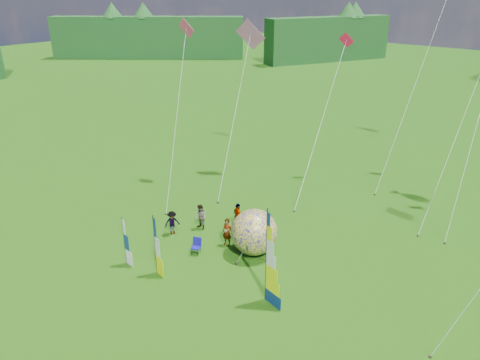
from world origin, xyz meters
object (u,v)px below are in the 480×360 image
Objects in this scene: feather_banner_main at (266,257)px; side_banner_left at (155,245)px; spectator_a at (227,232)px; camp_chair at (196,246)px; side_banner_far at (124,241)px; spectator_c at (172,223)px; spectator_d at (238,216)px; spectator_b at (201,217)px; bol_inflatable at (254,232)px.

side_banner_left is at bearing -149.11° from feather_banner_main.
spectator_a is (-4.98, 2.79, -1.59)m from feather_banner_main.
side_banner_left is at bearing -109.89° from spectator_a.
side_banner_left is at bearing -119.68° from camp_chair.
side_banner_far reaches higher than spectator_a.
spectator_c is (-0.44, 4.01, -0.64)m from side_banner_far.
spectator_c is 1.62× the size of camp_chair.
spectator_a is at bearing 135.29° from spectator_d.
feather_banner_main is 5.93m from spectator_a.
camp_chair is (1.88, -2.36, -0.36)m from spectator_b.
spectator_b is at bearing 63.66° from spectator_d.
spectator_d reaches higher than spectator_b.
spectator_a is 0.99× the size of spectator_d.
feather_banner_main reaches higher than bol_inflatable.
bol_inflatable is at bearing 73.05° from side_banner_left.
bol_inflatable is at bearing -44.87° from spectator_c.
feather_banner_main is 8.45m from spectator_b.
spectator_c is (-5.38, -1.55, -0.58)m from bol_inflatable.
side_banner_left is at bearing -115.33° from spectator_c.
side_banner_left is 3.51× the size of camp_chair.
feather_banner_main is 8.54m from side_banner_far.
bol_inflatable is at bearing 9.07° from spectator_b.
feather_banner_main is 1.80× the size of bol_inflatable.
bol_inflatable is 3.55m from camp_chair.
side_banner_far is 7.58m from spectator_d.
spectator_c is 4.22m from spectator_d.
bol_inflatable is 1.61× the size of spectator_b.
feather_banner_main reaches higher than spectator_d.
bol_inflatable is 3.13m from spectator_d.
camp_chair is at bearing -175.11° from feather_banner_main.
spectator_a reaches higher than camp_chair.
side_banner_left is 2.02× the size of spectator_b.
bol_inflatable is at bearing 54.32° from side_banner_far.
side_banner_left is 1.92× the size of spectator_d.
spectator_c is (-0.94, -1.62, -0.06)m from spectator_b.
side_banner_far reaches higher than camp_chair.
spectator_c is (-8.58, 1.61, -1.69)m from feather_banner_main.
side_banner_left is 5.83m from bol_inflatable.
feather_banner_main is at bearing -71.54° from spectator_c.
side_banner_far is 4.15m from camp_chair.
side_banner_left is at bearing -119.51° from bol_inflatable.
feather_banner_main is 1.44× the size of side_banner_left.
feather_banner_main is at bearing -31.97° from camp_chair.
spectator_d is at bearing 153.88° from feather_banner_main.
side_banner_left is 5.44m from spectator_b.
bol_inflatable is at bearing 4.55° from spectator_a.
feather_banner_main is 6.40m from side_banner_left.
camp_chair is at bearing -75.72° from spectator_c.
spectator_b is (-7.64, 3.23, -1.63)m from feather_banner_main.
spectator_b is 3.04m from camp_chair.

